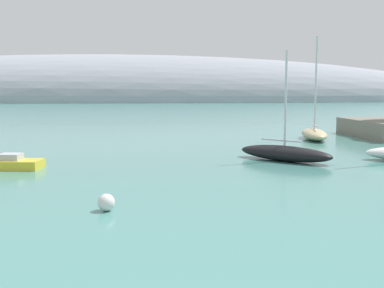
# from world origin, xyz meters

# --- Properties ---
(distant_ridge) EXTENTS (343.81, 62.35, 41.78)m
(distant_ridge) POSITION_xyz_m (-20.69, 206.58, 0.00)
(distant_ridge) COLOR #999EA8
(distant_ridge) RESTS_ON ground
(sailboat_sand_mid_mooring) EXTENTS (3.38, 7.37, 10.25)m
(sailboat_sand_mid_mooring) POSITION_xyz_m (16.04, 39.92, 0.63)
(sailboat_sand_mid_mooring) COLOR #C6B284
(sailboat_sand_mid_mooring) RESTS_ON water
(sailboat_black_outer_mooring) EXTENTS (6.45, 6.48, 7.65)m
(sailboat_black_outer_mooring) POSITION_xyz_m (9.15, 26.38, 0.58)
(sailboat_black_outer_mooring) COLOR black
(sailboat_black_outer_mooring) RESTS_ON water
(mooring_buoy_white) EXTENTS (0.71, 0.71, 0.71)m
(mooring_buoy_white) POSITION_xyz_m (-1.92, 13.62, 0.36)
(mooring_buoy_white) COLOR silver
(mooring_buoy_white) RESTS_ON water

